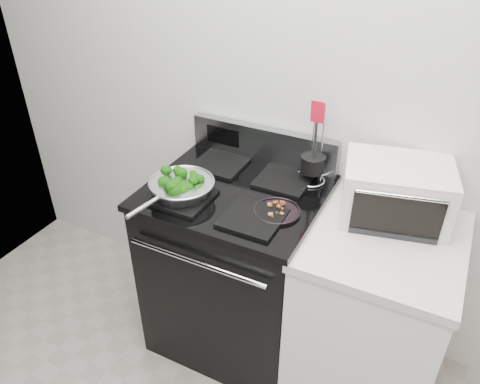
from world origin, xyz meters
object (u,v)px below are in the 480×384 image
Objects in this scene: utensil_holder at (312,168)px; toaster_oven at (396,192)px; skillet at (181,187)px; bacon_plate at (277,209)px; gas_range at (236,266)px.

utensil_holder is 0.39m from toaster_oven.
toaster_oven reaches higher than skillet.
utensil_holder reaches higher than bacon_plate.
toaster_oven is at bearing -7.16° from utensil_holder.
gas_range reaches higher than skillet.
bacon_plate is 0.50× the size of utensil_holder.
gas_range is 5.63× the size of bacon_plate.
gas_range is 2.31× the size of toaster_oven.
toaster_oven is (0.67, 0.15, 0.56)m from gas_range.
skillet is 0.43m from bacon_plate.
skillet reaches higher than bacon_plate.
bacon_plate is 0.50m from toaster_oven.
gas_range is 0.57m from skillet.
gas_range is at bearing 50.16° from skillet.
bacon_plate is at bearing -163.65° from toaster_oven.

